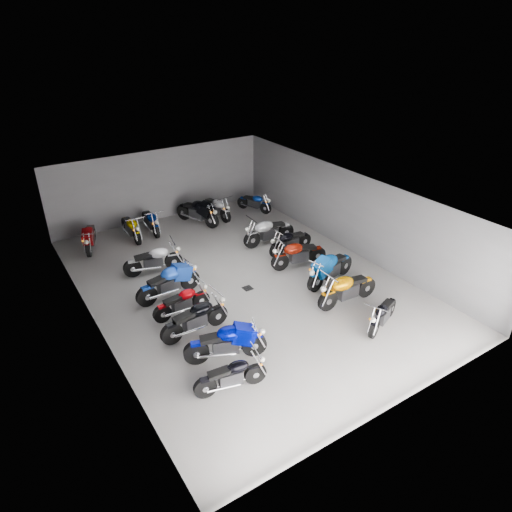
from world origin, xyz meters
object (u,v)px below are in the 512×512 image
object	(u,v)px
motorcycle_back_b	(131,227)
motorcycle_back_e	(216,207)
drain_grate	(248,288)
motorcycle_left_d	(182,302)
motorcycle_back_c	(151,221)
motorcycle_back_d	(198,212)
motorcycle_left_c	(196,318)
motorcycle_right_c	(330,268)
motorcycle_left_b	(227,343)
motorcycle_left_e	(169,282)
motorcycle_right_f	(268,231)
motorcycle_left_a	(232,375)
motorcycle_right_a	(383,314)
motorcycle_right_d	(298,254)
motorcycle_left_f	(154,260)
motorcycle_back_f	(255,202)
motorcycle_right_b	(347,289)
motorcycle_back_a	(90,237)
motorcycle_right_e	(290,241)

from	to	relation	value
motorcycle_back_b	motorcycle_back_e	world-z (taller)	motorcycle_back_e
drain_grate	motorcycle_back_e	world-z (taller)	motorcycle_back_e
motorcycle_left_d	motorcycle_back_c	xyz separation A→B (m)	(1.47, 6.49, 0.04)
motorcycle_back_d	motorcycle_left_d	bearing A→B (deg)	37.60
motorcycle_left_c	motorcycle_back_b	world-z (taller)	motorcycle_left_c
motorcycle_right_c	motorcycle_back_c	distance (m)	8.36
motorcycle_left_b	motorcycle_back_c	xyz separation A→B (m)	(1.35, 9.09, -0.05)
drain_grate	motorcycle_back_b	distance (m)	6.42
motorcycle_left_b	motorcycle_left_e	xyz separation A→B (m)	(-0.06, 3.77, 0.01)
motorcycle_right_f	motorcycle_back_d	distance (m)	3.74
motorcycle_left_a	motorcycle_right_a	world-z (taller)	motorcycle_left_a
motorcycle_left_b	motorcycle_right_d	distance (m)	5.73
motorcycle_left_b	motorcycle_left_c	xyz separation A→B (m)	(-0.20, 1.49, -0.02)
motorcycle_left_a	motorcycle_back_d	bearing A→B (deg)	169.30
motorcycle_left_d	motorcycle_right_f	xyz separation A→B (m)	(5.10, 2.73, 0.09)
motorcycle_left_f	motorcycle_back_f	xyz separation A→B (m)	(6.30, 3.04, -0.07)
motorcycle_right_f	motorcycle_back_e	size ratio (longest dim) A/B	1.08
motorcycle_right_a	motorcycle_left_f	bearing A→B (deg)	11.31
motorcycle_back_b	motorcycle_right_b	bearing A→B (deg)	116.22
drain_grate	motorcycle_back_a	bearing A→B (deg)	121.60
motorcycle_right_b	motorcycle_back_f	distance (m)	8.55
motorcycle_left_d	motorcycle_right_b	distance (m)	5.29
motorcycle_right_b	motorcycle_back_c	distance (m)	9.40
motorcycle_back_a	motorcycle_back_d	xyz separation A→B (m)	(4.76, -0.10, 0.06)
motorcycle_right_b	motorcycle_right_e	size ratio (longest dim) A/B	1.13
motorcycle_left_f	motorcycle_right_c	world-z (taller)	motorcycle_right_c
motorcycle_left_d	motorcycle_back_f	distance (m)	8.91
motorcycle_left_f	motorcycle_back_d	xyz separation A→B (m)	(3.33, 3.15, 0.05)
motorcycle_right_b	motorcycle_back_b	size ratio (longest dim) A/B	1.09
motorcycle_left_b	motorcycle_back_d	world-z (taller)	motorcycle_back_d
motorcycle_left_f	motorcycle_back_a	world-z (taller)	motorcycle_left_f
motorcycle_back_c	motorcycle_back_f	bearing A→B (deg)	178.62
motorcycle_left_b	motorcycle_back_b	size ratio (longest dim) A/B	1.04
motorcycle_left_f	motorcycle_back_c	bearing A→B (deg)	171.39
motorcycle_left_a	motorcycle_right_b	distance (m)	5.28
motorcycle_left_f	motorcycle_right_a	xyz separation A→B (m)	(4.55, -6.85, -0.06)
motorcycle_right_f	motorcycle_left_d	bearing A→B (deg)	121.43
motorcycle_right_c	motorcycle_back_e	size ratio (longest dim) A/B	1.09
motorcycle_right_b	motorcycle_back_f	bearing A→B (deg)	-9.78
motorcycle_back_f	motorcycle_right_f	bearing A→B (deg)	41.94
motorcycle_left_e	motorcycle_back_f	size ratio (longest dim) A/B	1.32
motorcycle_left_e	motorcycle_right_f	xyz separation A→B (m)	(5.04, 1.56, -0.00)
motorcycle_right_d	motorcycle_back_d	xyz separation A→B (m)	(-1.36, 5.64, 0.04)
motorcycle_left_e	motorcycle_back_d	size ratio (longest dim) A/B	1.03
motorcycle_left_b	motorcycle_left_f	xyz separation A→B (m)	(0.12, 5.60, -0.03)
motorcycle_right_b	motorcycle_back_a	distance (m)	10.42
drain_grate	motorcycle_right_d	world-z (taller)	motorcycle_right_d
motorcycle_left_f	motorcycle_back_c	distance (m)	3.69
motorcycle_back_c	motorcycle_left_b	bearing A→B (deg)	85.17
motorcycle_right_c	motorcycle_right_f	size ratio (longest dim) A/B	1.01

